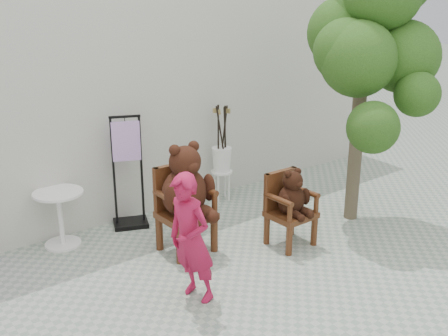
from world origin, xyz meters
The scene contains 9 objects.
ground_plane centered at (0.00, 0.00, 0.00)m, with size 60.00×60.00×0.00m, color #98A190.
back_wall centered at (0.00, 3.10, 1.50)m, with size 9.00×1.00×3.00m, color beige.
chair_big centered at (-0.52, 1.28, 0.76)m, with size 0.67×0.71×1.36m.
chair_small centered at (0.58, 0.63, 0.58)m, with size 0.52×0.53×0.98m.
person centered at (-1.11, 0.31, 0.69)m, with size 0.50×0.33×1.38m, color #A4143A.
cafe_table centered at (-1.65, 2.35, 0.44)m, with size 0.60×0.60×0.70m.
display_stand centered at (-0.70, 2.35, 0.58)m, with size 0.55×0.50×1.51m.
stool_bucket centered at (0.86, 2.35, 0.64)m, with size 0.32×0.32×1.46m.
tree centered at (1.95, 0.64, 2.55)m, with size 1.64×1.81×3.66m.
Camera 1 is at (-3.74, -3.53, 2.93)m, focal length 42.00 mm.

